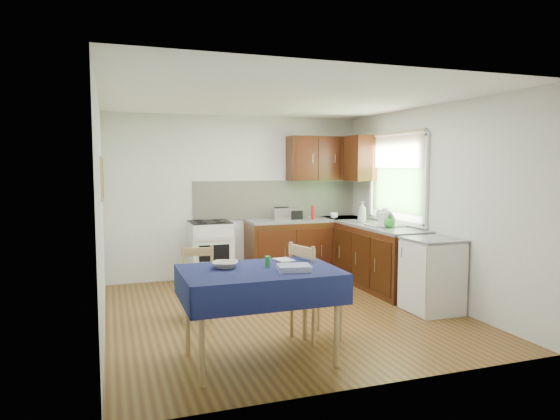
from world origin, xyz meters
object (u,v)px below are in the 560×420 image
object	(u,v)px
sandwich_press	(291,214)
kettle	(385,218)
chair_near	(312,289)
dining_table	(259,281)
dish_rack	(385,224)
toaster	(281,214)
chair_far	(198,280)

from	to	relation	value
sandwich_press	kettle	bearing A→B (deg)	-78.69
chair_near	dining_table	bearing A→B (deg)	101.73
dish_rack	kettle	size ratio (longest dim) A/B	1.74
chair_near	toaster	bearing A→B (deg)	-28.87
dining_table	dish_rack	distance (m)	3.03
chair_far	chair_near	bearing A→B (deg)	142.85
dining_table	chair_near	xyz separation A→B (m)	(0.66, 0.34, -0.21)
kettle	chair_near	bearing A→B (deg)	-139.71
dining_table	kettle	size ratio (longest dim) A/B	5.12
chair_far	sandwich_press	bearing A→B (deg)	-126.33
dining_table	chair_near	distance (m)	0.77
chair_far	kettle	bearing A→B (deg)	-162.60
kettle	dish_rack	bearing A→B (deg)	56.45
dining_table	dish_rack	size ratio (longest dim) A/B	2.94
dining_table	dish_rack	bearing A→B (deg)	47.56
chair_far	chair_near	xyz separation A→B (m)	(0.98, -0.99, 0.06)
chair_far	dish_rack	distance (m)	2.80
dining_table	chair_far	xyz separation A→B (m)	(-0.32, 1.33, -0.27)
chair_near	toaster	distance (m)	2.83
dining_table	toaster	size ratio (longest dim) A/B	5.08
chair_far	toaster	size ratio (longest dim) A/B	3.21
chair_far	dish_rack	size ratio (longest dim) A/B	1.86
dining_table	kettle	xyz separation A→B (m)	(2.33, 1.76, 0.29)
dining_table	chair_far	size ratio (longest dim) A/B	1.58
chair_far	kettle	size ratio (longest dim) A/B	3.24
chair_near	kettle	bearing A→B (deg)	-65.67
kettle	sandwich_press	bearing A→B (deg)	121.18
toaster	dish_rack	size ratio (longest dim) A/B	0.58
sandwich_press	kettle	world-z (taller)	kettle
dining_table	sandwich_press	distance (m)	3.50
chair_far	dish_rack	bearing A→B (deg)	-160.93
sandwich_press	kettle	size ratio (longest dim) A/B	1.10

